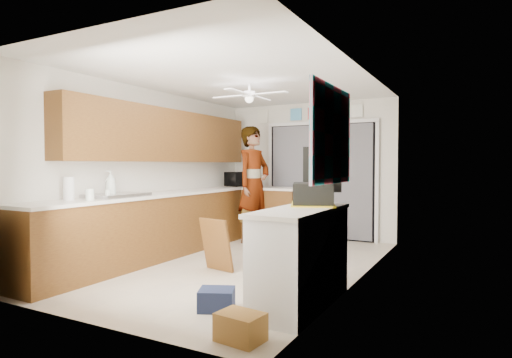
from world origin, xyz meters
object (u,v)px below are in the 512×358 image
at_px(man, 254,184).
at_px(cardboard_box, 240,327).
at_px(navy_crate, 217,299).
at_px(dog, 311,235).
at_px(paper_towel_roll, 69,189).
at_px(suitcase, 313,194).
at_px(soap_bottle, 111,184).
at_px(microwave, 239,179).

bearing_deg(man, cardboard_box, -141.90).
bearing_deg(navy_crate, man, 112.74).
bearing_deg(dog, paper_towel_roll, -126.79).
bearing_deg(suitcase, soap_bottle, 162.62).
height_order(microwave, man, man).
distance_m(soap_bottle, paper_towel_roll, 0.60).
height_order(soap_bottle, suitcase, soap_bottle).
distance_m(paper_towel_roll, cardboard_box, 2.90).
xyz_separation_m(man, dog, (1.18, -0.27, -0.77)).
bearing_deg(navy_crate, cardboard_box, -42.37).
xyz_separation_m(suitcase, dog, (-0.81, 2.11, -0.81)).
bearing_deg(man, paper_towel_roll, 177.67).
xyz_separation_m(cardboard_box, dog, (-0.74, 3.49, 0.14)).
bearing_deg(dog, man, 163.96).
xyz_separation_m(paper_towel_roll, navy_crate, (2.12, -0.08, -0.98)).
distance_m(microwave, cardboard_box, 5.02).
xyz_separation_m(soap_bottle, navy_crate, (2.08, -0.68, -1.01)).
bearing_deg(dog, navy_crate, -89.53).
xyz_separation_m(navy_crate, dog, (-0.19, 2.98, 0.15)).
xyz_separation_m(microwave, man, (0.58, -0.49, -0.06)).
distance_m(navy_crate, man, 3.65).
bearing_deg(cardboard_box, paper_towel_roll, 167.76).
distance_m(microwave, navy_crate, 4.33).
bearing_deg(suitcase, cardboard_box, -114.50).
bearing_deg(cardboard_box, suitcase, 87.10).
distance_m(paper_towel_roll, suitcase, 2.86).
bearing_deg(dog, microwave, 153.39).
bearing_deg(dog, soap_bottle, -132.50).
bearing_deg(navy_crate, paper_towel_roll, 177.88).
bearing_deg(microwave, cardboard_box, -134.62).
height_order(soap_bottle, dog, soap_bottle).
relative_size(microwave, soap_bottle, 1.44).
relative_size(soap_bottle, suitcase, 0.64).
relative_size(paper_towel_roll, man, 0.13).
height_order(cardboard_box, dog, dog).
xyz_separation_m(paper_towel_roll, suitcase, (2.74, 0.80, -0.02)).
height_order(paper_towel_roll, man, man).
bearing_deg(dog, suitcase, -72.16).
height_order(navy_crate, dog, dog).
distance_m(cardboard_box, man, 4.31).
relative_size(paper_towel_roll, cardboard_box, 0.79).
distance_m(paper_towel_roll, man, 3.27).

